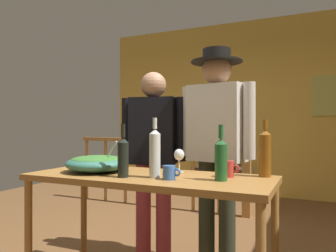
{
  "coord_description": "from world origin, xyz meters",
  "views": [
    {
      "loc": [
        1.06,
        -2.43,
        1.13
      ],
      "look_at": [
        0.06,
        -0.25,
        1.13
      ],
      "focal_mm": 34.77,
      "sensor_mm": 36.0,
      "label": 1
    }
  ],
  "objects_px": {
    "stair_railing": "(182,165)",
    "wine_bottle_amber": "(265,152)",
    "salad_bowl": "(97,163)",
    "person_standing_left": "(153,148)",
    "mug_blue": "(169,173)",
    "serving_table": "(148,188)",
    "wine_glass": "(179,156)",
    "wine_bottle_dark": "(123,156)",
    "person_standing_right": "(217,136)",
    "tv_console": "(222,182)",
    "wine_bottle_green": "(221,158)",
    "flat_screen_tv": "(221,152)",
    "mug_red": "(228,169)",
    "framed_picture": "(333,95)",
    "wine_bottle_clear": "(155,152)"
  },
  "relations": [
    {
      "from": "salad_bowl",
      "to": "person_standing_left",
      "type": "xyz_separation_m",
      "value": [
        0.12,
        0.63,
        0.07
      ]
    },
    {
      "from": "flat_screen_tv",
      "to": "salad_bowl",
      "type": "bearing_deg",
      "value": -90.25
    },
    {
      "from": "tv_console",
      "to": "wine_glass",
      "type": "bearing_deg",
      "value": -80.25
    },
    {
      "from": "stair_railing",
      "to": "wine_bottle_amber",
      "type": "height_order",
      "value": "wine_bottle_amber"
    },
    {
      "from": "wine_bottle_amber",
      "to": "person_standing_right",
      "type": "distance_m",
      "value": 0.57
    },
    {
      "from": "stair_railing",
      "to": "tv_console",
      "type": "height_order",
      "value": "stair_railing"
    },
    {
      "from": "wine_bottle_clear",
      "to": "wine_glass",
      "type": "bearing_deg",
      "value": 81.84
    },
    {
      "from": "framed_picture",
      "to": "mug_blue",
      "type": "height_order",
      "value": "framed_picture"
    },
    {
      "from": "wine_bottle_dark",
      "to": "person_standing_left",
      "type": "bearing_deg",
      "value": 103.43
    },
    {
      "from": "mug_red",
      "to": "person_standing_right",
      "type": "distance_m",
      "value": 0.56
    },
    {
      "from": "person_standing_left",
      "to": "wine_bottle_amber",
      "type": "bearing_deg",
      "value": 147.83
    },
    {
      "from": "mug_red",
      "to": "mug_blue",
      "type": "relative_size",
      "value": 1.01
    },
    {
      "from": "person_standing_right",
      "to": "wine_bottle_green",
      "type": "bearing_deg",
      "value": 119.61
    },
    {
      "from": "wine_bottle_green",
      "to": "person_standing_left",
      "type": "height_order",
      "value": "person_standing_left"
    },
    {
      "from": "stair_railing",
      "to": "person_standing_right",
      "type": "distance_m",
      "value": 1.88
    },
    {
      "from": "wine_glass",
      "to": "person_standing_right",
      "type": "relative_size",
      "value": 0.09
    },
    {
      "from": "wine_bottle_dark",
      "to": "person_standing_right",
      "type": "height_order",
      "value": "person_standing_right"
    },
    {
      "from": "tv_console",
      "to": "person_standing_left",
      "type": "distance_m",
      "value": 2.68
    },
    {
      "from": "wine_bottle_green",
      "to": "wine_bottle_clear",
      "type": "height_order",
      "value": "wine_bottle_clear"
    },
    {
      "from": "flat_screen_tv",
      "to": "wine_bottle_dark",
      "type": "bearing_deg",
      "value": -85.08
    },
    {
      "from": "framed_picture",
      "to": "salad_bowl",
      "type": "relative_size",
      "value": 1.38
    },
    {
      "from": "stair_railing",
      "to": "person_standing_left",
      "type": "xyz_separation_m",
      "value": [
        0.37,
        -1.57,
        0.34
      ]
    },
    {
      "from": "flat_screen_tv",
      "to": "serving_table",
      "type": "xyz_separation_m",
      "value": [
        0.38,
        -3.17,
        0.01
      ]
    },
    {
      "from": "tv_console",
      "to": "wine_glass",
      "type": "distance_m",
      "value": 3.12
    },
    {
      "from": "framed_picture",
      "to": "mug_blue",
      "type": "distance_m",
      "value": 3.81
    },
    {
      "from": "wine_bottle_dark",
      "to": "wine_bottle_green",
      "type": "bearing_deg",
      "value": 12.6
    },
    {
      "from": "mug_red",
      "to": "mug_blue",
      "type": "height_order",
      "value": "mug_red"
    },
    {
      "from": "tv_console",
      "to": "wine_glass",
      "type": "relative_size",
      "value": 5.6
    },
    {
      "from": "wine_glass",
      "to": "wine_bottle_dark",
      "type": "xyz_separation_m",
      "value": [
        -0.23,
        -0.36,
        0.02
      ]
    },
    {
      "from": "salad_bowl",
      "to": "mug_blue",
      "type": "distance_m",
      "value": 0.61
    },
    {
      "from": "salad_bowl",
      "to": "mug_blue",
      "type": "bearing_deg",
      "value": -8.89
    },
    {
      "from": "serving_table",
      "to": "wine_bottle_dark",
      "type": "height_order",
      "value": "wine_bottle_dark"
    },
    {
      "from": "wine_glass",
      "to": "stair_railing",
      "type": "bearing_deg",
      "value": 111.51
    },
    {
      "from": "flat_screen_tv",
      "to": "salad_bowl",
      "type": "xyz_separation_m",
      "value": [
        -0.01,
        -3.19,
        0.16
      ]
    },
    {
      "from": "serving_table",
      "to": "salad_bowl",
      "type": "relative_size",
      "value": 3.67
    },
    {
      "from": "salad_bowl",
      "to": "mug_blue",
      "type": "relative_size",
      "value": 3.87
    },
    {
      "from": "wine_glass",
      "to": "tv_console",
      "type": "bearing_deg",
      "value": 99.75
    },
    {
      "from": "wine_bottle_clear",
      "to": "mug_red",
      "type": "bearing_deg",
      "value": 28.05
    },
    {
      "from": "wine_bottle_amber",
      "to": "mug_blue",
      "type": "relative_size",
      "value": 3.19
    },
    {
      "from": "framed_picture",
      "to": "wine_bottle_amber",
      "type": "distance_m",
      "value": 3.35
    },
    {
      "from": "mug_red",
      "to": "wine_bottle_green",
      "type": "bearing_deg",
      "value": -91.12
    },
    {
      "from": "wine_bottle_green",
      "to": "person_standing_right",
      "type": "bearing_deg",
      "value": 108.33
    },
    {
      "from": "stair_railing",
      "to": "wine_bottle_amber",
      "type": "bearing_deg",
      "value": -55.2
    },
    {
      "from": "person_standing_right",
      "to": "wine_bottle_amber",
      "type": "bearing_deg",
      "value": 149.7
    },
    {
      "from": "wine_bottle_dark",
      "to": "person_standing_left",
      "type": "xyz_separation_m",
      "value": [
        -0.18,
        0.77,
        -0.0
      ]
    },
    {
      "from": "wine_bottle_dark",
      "to": "wine_bottle_clear",
      "type": "bearing_deg",
      "value": 19.96
    },
    {
      "from": "salad_bowl",
      "to": "framed_picture",
      "type": "bearing_deg",
      "value": 65.34
    },
    {
      "from": "stair_railing",
      "to": "mug_blue",
      "type": "distance_m",
      "value": 2.46
    },
    {
      "from": "wine_bottle_dark",
      "to": "framed_picture",
      "type": "bearing_deg",
      "value": 70.21
    },
    {
      "from": "framed_picture",
      "to": "wine_bottle_dark",
      "type": "bearing_deg",
      "value": -109.79
    }
  ]
}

